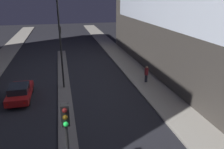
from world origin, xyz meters
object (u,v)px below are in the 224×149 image
(car_left_lane, at_px, (20,92))
(street_lamp, at_px, (58,17))
(traffic_light_mid, at_px, (60,35))
(pedestrian_on_right_sidewalk, at_px, (146,74))
(traffic_light_near, at_px, (66,131))

(car_left_lane, bearing_deg, street_lamp, 24.12)
(traffic_light_mid, xyz_separation_m, street_lamp, (0.00, -10.29, 3.31))
(street_lamp, height_order, pedestrian_on_right_sidewalk, street_lamp)
(traffic_light_near, height_order, traffic_light_mid, same)
(traffic_light_near, distance_m, car_left_lane, 11.28)
(street_lamp, bearing_deg, car_left_lane, -155.88)
(car_left_lane, bearing_deg, traffic_light_mid, 73.09)
(traffic_light_near, bearing_deg, street_lamp, 90.00)
(car_left_lane, xyz_separation_m, pedestrian_on_right_sidewalk, (11.69, 1.08, 0.28))
(street_lamp, relative_size, pedestrian_on_right_sidewalk, 5.45)
(traffic_light_near, relative_size, street_lamp, 0.48)
(street_lamp, xyz_separation_m, car_left_lane, (-3.62, -1.62, -5.89))
(car_left_lane, height_order, pedestrian_on_right_sidewalk, pedestrian_on_right_sidewalk)
(traffic_light_near, distance_m, traffic_light_mid, 22.28)
(street_lamp, xyz_separation_m, pedestrian_on_right_sidewalk, (8.07, -0.54, -5.61))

